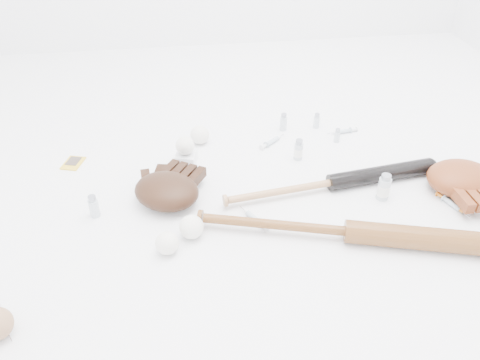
{
  "coord_description": "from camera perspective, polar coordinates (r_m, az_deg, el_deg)",
  "views": [
    {
      "loc": [
        -0.22,
        -1.2,
        0.97
      ],
      "look_at": [
        -0.04,
        0.04,
        0.06
      ],
      "focal_mm": 35.0,
      "sensor_mm": 36.0,
      "label": 1
    }
  ],
  "objects": [
    {
      "name": "bat_dark",
      "position": [
        1.62,
        11.11,
        -0.3
      ],
      "size": [
        0.8,
        0.16,
        0.06
      ],
      "primitive_type": null,
      "rotation": [
        0.0,
        0.0,
        0.13
      ],
      "color": "black",
      "rests_on": "ground"
    },
    {
      "name": "bat_wood",
      "position": [
        1.43,
        13.07,
        -6.13
      ],
      "size": [
        0.94,
        0.34,
        0.07
      ],
      "primitive_type": null,
      "rotation": [
        0.0,
        0.0,
        -0.28
      ],
      "color": "brown",
      "rests_on": "ground"
    },
    {
      "name": "glove_dark",
      "position": [
        1.55,
        -8.94,
        -1.29
      ],
      "size": [
        0.36,
        0.36,
        0.09
      ],
      "primitive_type": null,
      "rotation": [
        0.0,
        0.0,
        -0.56
      ],
      "color": "black",
      "rests_on": "ground"
    },
    {
      "name": "glove_tan",
      "position": [
        1.75,
        25.32,
        0.25
      ],
      "size": [
        0.27,
        0.27,
        0.1
      ],
      "primitive_type": null,
      "rotation": [
        0.0,
        0.0,
        3.15
      ],
      "color": "maroon",
      "rests_on": "ground"
    },
    {
      "name": "trading_card",
      "position": [
        1.85,
        -19.68,
        1.95
      ],
      "size": [
        0.09,
        0.1,
        0.0
      ],
      "primitive_type": "cube",
      "rotation": [
        0.0,
        0.0,
        -0.3
      ],
      "color": "gold",
      "rests_on": "ground"
    },
    {
      "name": "pedestal",
      "position": [
        1.74,
        -6.59,
        2.65
      ],
      "size": [
        0.09,
        0.09,
        0.04
      ],
      "primitive_type": "cube",
      "rotation": [
        0.0,
        0.0,
        -0.28
      ],
      "color": "white",
      "rests_on": "ground"
    },
    {
      "name": "baseball_on_pedestal",
      "position": [
        1.72,
        -6.72,
        4.17
      ],
      "size": [
        0.07,
        0.07,
        0.07
      ],
      "primitive_type": "sphere",
      "color": "white",
      "rests_on": "pedestal"
    },
    {
      "name": "baseball_left",
      "position": [
        1.37,
        -8.88,
        -7.61
      ],
      "size": [
        0.07,
        0.07,
        0.07
      ],
      "primitive_type": "sphere",
      "color": "white",
      "rests_on": "ground"
    },
    {
      "name": "baseball_upper",
      "position": [
        1.85,
        -4.93,
        5.51
      ],
      "size": [
        0.07,
        0.07,
        0.07
      ],
      "primitive_type": "sphere",
      "color": "white",
      "rests_on": "ground"
    },
    {
      "name": "baseball_mid",
      "position": [
        1.41,
        -5.93,
        -5.72
      ],
      "size": [
        0.07,
        0.07,
        0.07
      ],
      "primitive_type": "sphere",
      "color": "white",
      "rests_on": "ground"
    },
    {
      "name": "syringe_0",
      "position": [
        1.34,
        -26.91,
        -15.14
      ],
      "size": [
        0.09,
        0.14,
        0.02
      ],
      "primitive_type": null,
      "rotation": [
        0.0,
        0.0,
        -1.05
      ],
      "color": "#ADBCC6",
      "rests_on": "ground"
    },
    {
      "name": "syringe_1",
      "position": [
        1.48,
        1.74,
        -4.66
      ],
      "size": [
        0.1,
        0.14,
        0.02
      ],
      "primitive_type": null,
      "rotation": [
        0.0,
        0.0,
        2.09
      ],
      "color": "#ADBCC6",
      "rests_on": "ground"
    },
    {
      "name": "syringe_2",
      "position": [
        1.86,
        3.92,
        4.71
      ],
      "size": [
        0.14,
        0.12,
        0.02
      ],
      "primitive_type": null,
      "rotation": [
        0.0,
        0.0,
        0.69
      ],
      "color": "#ADBCC6",
      "rests_on": "ground"
    },
    {
      "name": "syringe_3",
      "position": [
        1.68,
        24.42,
        -2.67
      ],
      "size": [
        0.07,
        0.15,
        0.02
      ],
      "primitive_type": null,
      "rotation": [
        0.0,
        0.0,
        -1.26
      ],
      "color": "#ADBCC6",
      "rests_on": "ground"
    },
    {
      "name": "syringe_4",
      "position": [
        1.97,
        12.47,
        5.81
      ],
      "size": [
        0.15,
        0.04,
        0.02
      ],
      "primitive_type": null,
      "rotation": [
        0.0,
        0.0,
        3.28
      ],
      "color": "#ADBCC6",
      "rests_on": "ground"
    },
    {
      "name": "vial_0",
      "position": [
        1.98,
        9.32,
        7.16
      ],
      "size": [
        0.02,
        0.02,
        0.06
      ],
      "primitive_type": "cylinder",
      "color": "silver",
      "rests_on": "ground"
    },
    {
      "name": "vial_1",
      "position": [
        1.9,
        11.76,
        5.35
      ],
      "size": [
        0.02,
        0.02,
        0.06
      ],
      "primitive_type": "cylinder",
      "color": "silver",
      "rests_on": "ground"
    },
    {
      "name": "vial_2",
      "position": [
        1.76,
        7.15,
        3.71
      ],
      "size": [
        0.03,
        0.03,
        0.08
      ],
      "primitive_type": "cylinder",
      "color": "silver",
      "rests_on": "ground"
    },
    {
      "name": "vial_3",
      "position": [
        1.62,
        17.15,
        -0.8
      ],
      "size": [
        0.04,
        0.04,
        0.09
      ],
      "primitive_type": "cylinder",
      "color": "silver",
      "rests_on": "ground"
    },
    {
      "name": "vial_4",
      "position": [
        1.55,
        -17.4,
        -3.05
      ],
      "size": [
        0.03,
        0.03,
        0.08
      ],
      "primitive_type": "cylinder",
      "color": "silver",
      "rests_on": "ground"
    },
    {
      "name": "vial_5",
      "position": [
        1.94,
        5.33,
        7.07
      ],
      "size": [
        0.03,
        0.03,
        0.07
      ],
      "primitive_type": "cylinder",
      "color": "silver",
      "rests_on": "ground"
    }
  ]
}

